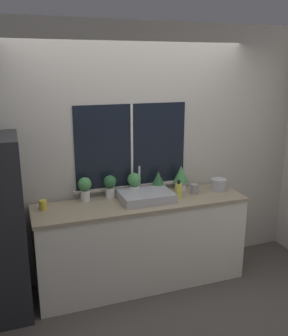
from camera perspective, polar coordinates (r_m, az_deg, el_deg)
name	(u,v)px	position (r m, az deg, el deg)	size (l,w,h in m)	color
ground_plane	(151,296)	(4.02, 1.02, -18.93)	(14.00, 14.00, 0.00)	#4C4742
wall_back	(131,154)	(4.02, -2.03, 2.21)	(8.00, 0.09, 2.70)	#BCB7AD
wall_right	(245,130)	(5.69, 15.17, 5.58)	(0.06, 7.00, 2.70)	#BCB7AD
counter	(142,243)	(4.01, -0.37, -11.31)	(2.19, 0.58, 0.93)	silver
sink	(146,196)	(3.83, 0.33, -4.31)	(0.53, 0.43, 0.31)	#ADADB2
potted_plant_far_left	(85,187)	(3.84, -9.00, -2.91)	(0.14, 0.14, 0.25)	white
potted_plant_left	(110,185)	(3.89, -5.21, -2.60)	(0.13, 0.13, 0.24)	white
potted_plant_center	(134,183)	(3.96, -1.51, -2.30)	(0.14, 0.14, 0.24)	white
potted_plant_right	(158,180)	(4.05, 2.19, -1.90)	(0.13, 0.13, 0.23)	white
potted_plant_far_right	(181,176)	(4.15, 5.65, -1.29)	(0.16, 0.16, 0.27)	white
soap_bottle	(179,190)	(3.92, 5.28, -3.39)	(0.07, 0.07, 0.19)	#DBD14C
mug_yellow	(43,205)	(3.72, -15.13, -5.46)	(0.07, 0.07, 0.09)	gold
mug_grey	(194,189)	(4.07, 7.69, -3.20)	(0.08, 0.08, 0.10)	gray
kettle	(219,184)	(4.21, 11.29, -2.42)	(0.16, 0.16, 0.14)	#B2B2B7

